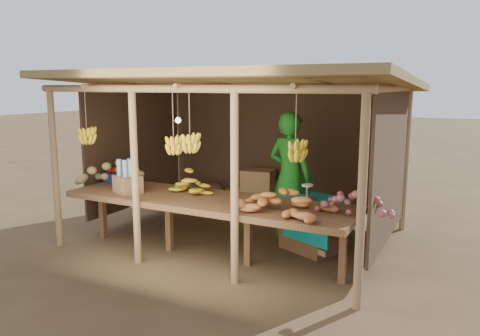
% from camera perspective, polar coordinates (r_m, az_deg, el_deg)
% --- Properties ---
extents(ground, '(60.00, 60.00, 0.00)m').
position_cam_1_polar(ground, '(7.08, 0.00, -8.40)').
color(ground, brown).
rests_on(ground, ground).
extents(stall_structure, '(4.70, 3.50, 2.43)m').
position_cam_1_polar(stall_structure, '(6.64, -0.47, 7.19)').
color(stall_structure, '#A37C54').
rests_on(stall_structure, ground).
extents(counter, '(3.90, 1.05, 0.80)m').
position_cam_1_polar(counter, '(6.08, -4.10, -4.27)').
color(counter, brown).
rests_on(counter, ground).
extents(potato_heap, '(1.30, 1.05, 0.37)m').
position_cam_1_polar(potato_heap, '(7.01, -14.79, -0.59)').
color(potato_heap, '#9F8152').
rests_on(potato_heap, counter).
extents(sweet_potato_heap, '(1.21, 0.94, 0.36)m').
position_cam_1_polar(sweet_potato_heap, '(5.35, 5.20, -3.60)').
color(sweet_potato_heap, '#B86A2F').
rests_on(sweet_potato_heap, counter).
extents(onion_heap, '(0.99, 0.77, 0.36)m').
position_cam_1_polar(onion_heap, '(5.36, 13.85, -3.84)').
color(onion_heap, '#A24F50').
rests_on(onion_heap, counter).
extents(banana_pile, '(0.64, 0.46, 0.35)m').
position_cam_1_polar(banana_pile, '(6.37, -6.14, -1.47)').
color(banana_pile, gold).
rests_on(banana_pile, counter).
extents(tomato_basin, '(0.35, 0.35, 0.19)m').
position_cam_1_polar(tomato_basin, '(7.46, -15.16, -0.84)').
color(tomato_basin, navy).
rests_on(tomato_basin, counter).
extents(bottle_box, '(0.45, 0.41, 0.46)m').
position_cam_1_polar(bottle_box, '(6.53, -13.55, -1.39)').
color(bottle_box, '#966D43').
rests_on(bottle_box, counter).
extents(vendor, '(0.76, 0.57, 1.88)m').
position_cam_1_polar(vendor, '(6.80, 6.09, -1.04)').
color(vendor, '#176719').
rests_on(vendor, ground).
extents(tarp_crate, '(1.00, 0.94, 0.94)m').
position_cam_1_polar(tarp_crate, '(6.53, 8.86, -6.56)').
color(tarp_crate, brown).
rests_on(tarp_crate, ground).
extents(carton_stack, '(1.12, 0.47, 0.82)m').
position_cam_1_polar(carton_stack, '(8.05, 0.97, -3.46)').
color(carton_stack, '#966D43').
rests_on(carton_stack, ground).
extents(burlap_sacks, '(0.95, 0.50, 0.67)m').
position_cam_1_polar(burlap_sacks, '(8.42, -4.47, -3.38)').
color(burlap_sacks, '#453020').
rests_on(burlap_sacks, ground).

